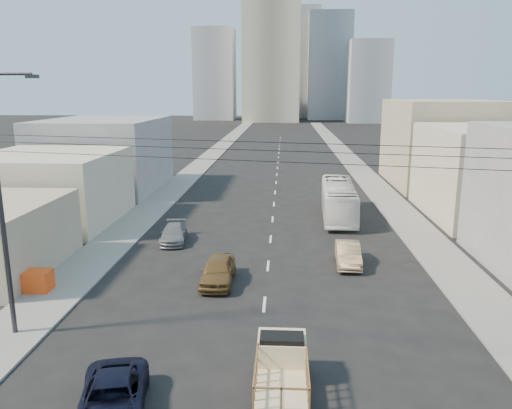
# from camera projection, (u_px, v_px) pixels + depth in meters

# --- Properties ---
(ground) EXTENTS (420.00, 420.00, 0.00)m
(ground) POSITION_uv_depth(u_px,v_px,m) (256.00, 393.00, 18.80)
(ground) COLOR black
(ground) RESTS_ON ground
(sidewalk_left) EXTENTS (3.50, 180.00, 0.12)m
(sidewalk_left) POSITION_uv_depth(u_px,v_px,m) (212.00, 155.00, 87.56)
(sidewalk_left) COLOR gray
(sidewalk_left) RESTS_ON ground
(sidewalk_right) EXTENTS (3.50, 180.00, 0.12)m
(sidewalk_right) POSITION_uv_depth(u_px,v_px,m) (346.00, 156.00, 86.26)
(sidewalk_right) COLOR gray
(sidewalk_right) RESTS_ON ground
(lane_dashes) EXTENTS (0.15, 104.00, 0.01)m
(lane_dashes) POSITION_uv_depth(u_px,v_px,m) (277.00, 171.00, 70.38)
(lane_dashes) COLOR silver
(lane_dashes) RESTS_ON ground
(flatbed_pickup) EXTENTS (1.95, 4.41, 1.90)m
(flatbed_pickup) POSITION_uv_depth(u_px,v_px,m) (282.00, 366.00, 18.59)
(flatbed_pickup) COLOR beige
(flatbed_pickup) RESTS_ON ground
(navy_pickup) EXTENTS (3.29, 5.35, 1.38)m
(navy_pickup) POSITION_uv_depth(u_px,v_px,m) (112.00, 401.00, 17.19)
(navy_pickup) COLOR black
(navy_pickup) RESTS_ON ground
(city_bus) EXTENTS (3.25, 11.63, 3.21)m
(city_bus) POSITION_uv_depth(u_px,v_px,m) (338.00, 199.00, 44.62)
(city_bus) COLOR white
(city_bus) RESTS_ON ground
(sedan_brown) EXTENTS (1.87, 4.63, 1.57)m
(sedan_brown) POSITION_uv_depth(u_px,v_px,m) (218.00, 270.00, 29.37)
(sedan_brown) COLOR brown
(sedan_brown) RESTS_ON ground
(sedan_tan) EXTENTS (1.72, 4.43, 1.44)m
(sedan_tan) POSITION_uv_depth(u_px,v_px,m) (348.00, 254.00, 32.53)
(sedan_tan) COLOR #937956
(sedan_tan) RESTS_ON ground
(sedan_grey) EXTENTS (2.26, 4.58, 1.28)m
(sedan_grey) POSITION_uv_depth(u_px,v_px,m) (174.00, 234.00, 37.44)
(sedan_grey) COLOR slate
(sedan_grey) RESTS_ON ground
(streetlamp_left) EXTENTS (2.36, 0.25, 12.00)m
(streetlamp_left) POSITION_uv_depth(u_px,v_px,m) (2.00, 200.00, 21.88)
(streetlamp_left) COLOR #2D2D33
(streetlamp_left) RESTS_ON ground
(overhead_wires) EXTENTS (23.01, 5.02, 0.72)m
(overhead_wires) POSITION_uv_depth(u_px,v_px,m) (258.00, 151.00, 18.26)
(overhead_wires) COLOR black
(overhead_wires) RESTS_ON ground
(crate_stack) EXTENTS (1.80, 1.20, 1.14)m
(crate_stack) POSITION_uv_depth(u_px,v_px,m) (35.00, 281.00, 28.06)
(crate_stack) COLOR #F94F17
(crate_stack) RESTS_ON sidewalk_left
(bldg_right_mid) EXTENTS (11.00, 14.00, 8.00)m
(bldg_right_mid) POSITION_uv_depth(u_px,v_px,m) (494.00, 173.00, 44.09)
(bldg_right_mid) COLOR beige
(bldg_right_mid) RESTS_ON ground
(bldg_right_far) EXTENTS (12.00, 16.00, 10.00)m
(bldg_right_far) POSITION_uv_depth(u_px,v_px,m) (444.00, 143.00, 59.40)
(bldg_right_far) COLOR tan
(bldg_right_far) RESTS_ON ground
(bldg_left_mid) EXTENTS (11.00, 12.00, 6.00)m
(bldg_left_mid) POSITION_uv_depth(u_px,v_px,m) (50.00, 188.00, 42.53)
(bldg_left_mid) COLOR beige
(bldg_left_mid) RESTS_ON ground
(bldg_left_far) EXTENTS (12.00, 16.00, 8.00)m
(bldg_left_far) POSITION_uv_depth(u_px,v_px,m) (105.00, 154.00, 56.94)
(bldg_left_far) COLOR gray
(bldg_left_far) RESTS_ON ground
(high_rise_tower) EXTENTS (20.00, 20.00, 60.00)m
(high_rise_tower) POSITION_uv_depth(u_px,v_px,m) (272.00, 36.00, 177.75)
(high_rise_tower) COLOR gray
(high_rise_tower) RESTS_ON ground
(midrise_ne) EXTENTS (16.00, 16.00, 40.00)m
(midrise_ne) POSITION_uv_depth(u_px,v_px,m) (329.00, 67.00, 193.37)
(midrise_ne) COLOR #95979D
(midrise_ne) RESTS_ON ground
(midrise_nw) EXTENTS (15.00, 15.00, 34.00)m
(midrise_nw) POSITION_uv_depth(u_px,v_px,m) (215.00, 75.00, 191.60)
(midrise_nw) COLOR #95979D
(midrise_nw) RESTS_ON ground
(midrise_back) EXTENTS (18.00, 18.00, 44.00)m
(midrise_back) POSITION_uv_depth(u_px,v_px,m) (297.00, 64.00, 208.18)
(midrise_back) COLOR gray
(midrise_back) RESTS_ON ground
(midrise_east) EXTENTS (14.00, 14.00, 28.00)m
(midrise_east) POSITION_uv_depth(u_px,v_px,m) (368.00, 82.00, 174.59)
(midrise_east) COLOR #95979D
(midrise_east) RESTS_ON ground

